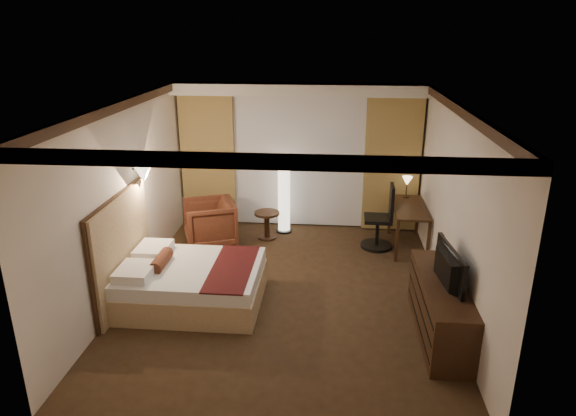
# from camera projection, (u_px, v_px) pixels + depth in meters

# --- Properties ---
(floor) EXTENTS (4.50, 5.50, 0.01)m
(floor) POSITION_uv_depth(u_px,v_px,m) (286.00, 292.00, 7.44)
(floor) COLOR #332113
(floor) RESTS_ON ground
(ceiling) EXTENTS (4.50, 5.50, 0.01)m
(ceiling) POSITION_uv_depth(u_px,v_px,m) (285.00, 104.00, 6.53)
(ceiling) COLOR white
(ceiling) RESTS_ON back_wall
(back_wall) EXTENTS (4.50, 0.02, 2.70)m
(back_wall) POSITION_uv_depth(u_px,v_px,m) (299.00, 156.00, 9.57)
(back_wall) COLOR beige
(back_wall) RESTS_ON floor
(left_wall) EXTENTS (0.02, 5.50, 2.70)m
(left_wall) POSITION_uv_depth(u_px,v_px,m) (126.00, 199.00, 7.18)
(left_wall) COLOR beige
(left_wall) RESTS_ON floor
(right_wall) EXTENTS (0.02, 5.50, 2.70)m
(right_wall) POSITION_uv_depth(u_px,v_px,m) (454.00, 209.00, 6.80)
(right_wall) COLOR beige
(right_wall) RESTS_ON floor
(crown_molding) EXTENTS (4.50, 5.50, 0.12)m
(crown_molding) POSITION_uv_depth(u_px,v_px,m) (285.00, 109.00, 6.55)
(crown_molding) COLOR black
(crown_molding) RESTS_ON ceiling
(soffit) EXTENTS (4.50, 0.50, 0.20)m
(soffit) POSITION_uv_depth(u_px,v_px,m) (299.00, 89.00, 8.91)
(soffit) COLOR white
(soffit) RESTS_ON ceiling
(curtain_sheer) EXTENTS (2.48, 0.04, 2.45)m
(curtain_sheer) POSITION_uv_depth(u_px,v_px,m) (299.00, 162.00, 9.53)
(curtain_sheer) COLOR silver
(curtain_sheer) RESTS_ON back_wall
(curtain_left_drape) EXTENTS (1.00, 0.14, 2.45)m
(curtain_left_drape) POSITION_uv_depth(u_px,v_px,m) (208.00, 161.00, 9.61)
(curtain_left_drape) COLOR tan
(curtain_left_drape) RESTS_ON back_wall
(curtain_right_drape) EXTENTS (1.00, 0.14, 2.45)m
(curtain_right_drape) POSITION_uv_depth(u_px,v_px,m) (392.00, 165.00, 9.33)
(curtain_right_drape) COLOR tan
(curtain_right_drape) RESTS_ON back_wall
(wall_sconce) EXTENTS (0.24, 0.24, 0.24)m
(wall_sconce) POSITION_uv_depth(u_px,v_px,m) (143.00, 174.00, 7.39)
(wall_sconce) COLOR white
(wall_sconce) RESTS_ON left_wall
(bed) EXTENTS (1.88, 1.47, 0.55)m
(bed) POSITION_uv_depth(u_px,v_px,m) (193.00, 284.00, 7.08)
(bed) COLOR white
(bed) RESTS_ON floor
(headboard) EXTENTS (0.12, 1.77, 1.50)m
(headboard) POSITION_uv_depth(u_px,v_px,m) (123.00, 250.00, 7.00)
(headboard) COLOR #A1875E
(headboard) RESTS_ON floor
(armchair) EXTENTS (1.03, 1.07, 0.87)m
(armchair) POSITION_uv_depth(u_px,v_px,m) (209.00, 220.00, 8.96)
(armchair) COLOR #4B2616
(armchair) RESTS_ON floor
(side_table) EXTENTS (0.45, 0.45, 0.50)m
(side_table) POSITION_uv_depth(u_px,v_px,m) (267.00, 225.00, 9.24)
(side_table) COLOR black
(side_table) RESTS_ON floor
(floor_lamp) EXTENTS (0.29, 0.29, 1.40)m
(floor_lamp) POSITION_uv_depth(u_px,v_px,m) (284.00, 196.00, 9.40)
(floor_lamp) COLOR white
(floor_lamp) RESTS_ON floor
(desk) EXTENTS (0.55, 1.30, 0.75)m
(desk) POSITION_uv_depth(u_px,v_px,m) (408.00, 227.00, 8.83)
(desk) COLOR black
(desk) RESTS_ON floor
(desk_lamp) EXTENTS (0.18, 0.18, 0.34)m
(desk_lamp) POSITION_uv_depth(u_px,v_px,m) (407.00, 188.00, 9.11)
(desk_lamp) COLOR #FFD899
(desk_lamp) RESTS_ON desk
(office_chair) EXTENTS (0.56, 0.56, 1.14)m
(office_chair) POSITION_uv_depth(u_px,v_px,m) (378.00, 216.00, 8.76)
(office_chair) COLOR black
(office_chair) RESTS_ON floor
(dresser) EXTENTS (0.50, 1.86, 0.72)m
(dresser) POSITION_uv_depth(u_px,v_px,m) (440.00, 308.00, 6.32)
(dresser) COLOR black
(dresser) RESTS_ON floor
(television) EXTENTS (0.67, 1.04, 0.13)m
(television) POSITION_uv_depth(u_px,v_px,m) (443.00, 260.00, 6.11)
(television) COLOR black
(television) RESTS_ON dresser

